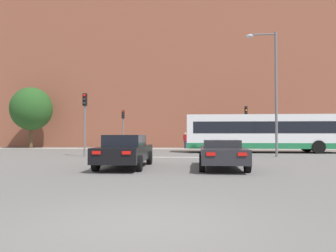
{
  "coord_description": "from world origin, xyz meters",
  "views": [
    {
      "loc": [
        0.87,
        -5.31,
        1.44
      ],
      "look_at": [
        -0.98,
        19.41,
        2.08
      ],
      "focal_mm": 35.0,
      "sensor_mm": 36.0,
      "label": 1
    }
  ],
  "objects_px": {
    "bus_crossing_lead": "(263,132)",
    "traffic_light_far_left": "(123,123)",
    "car_saloon_left": "(125,151)",
    "pedestrian_walking_east": "(185,139)",
    "traffic_light_far_right": "(246,120)",
    "traffic_light_near_left": "(85,114)",
    "street_lamp_junction": "(271,82)",
    "car_roadster_right": "(222,153)",
    "pedestrian_waiting": "(241,138)"
  },
  "relations": [
    {
      "from": "bus_crossing_lead",
      "to": "traffic_light_far_left",
      "type": "height_order",
      "value": "traffic_light_far_left"
    },
    {
      "from": "car_saloon_left",
      "to": "bus_crossing_lead",
      "type": "xyz_separation_m",
      "value": [
        8.55,
        12.39,
        0.86
      ]
    },
    {
      "from": "bus_crossing_lead",
      "to": "pedestrian_walking_east",
      "type": "height_order",
      "value": "bus_crossing_lead"
    },
    {
      "from": "traffic_light_far_right",
      "to": "traffic_light_near_left",
      "type": "height_order",
      "value": "traffic_light_far_right"
    },
    {
      "from": "traffic_light_far_left",
      "to": "street_lamp_junction",
      "type": "xyz_separation_m",
      "value": [
        12.04,
        -10.74,
        2.27
      ]
    },
    {
      "from": "car_roadster_right",
      "to": "traffic_light_far_left",
      "type": "distance_m",
      "value": 20.07
    },
    {
      "from": "traffic_light_far_left",
      "to": "pedestrian_waiting",
      "type": "xyz_separation_m",
      "value": [
        11.61,
        0.03,
        -1.54
      ]
    },
    {
      "from": "car_roadster_right",
      "to": "traffic_light_far_left",
      "type": "xyz_separation_m",
      "value": [
        -8.18,
        18.22,
        1.97
      ]
    },
    {
      "from": "traffic_light_far_left",
      "to": "pedestrian_waiting",
      "type": "bearing_deg",
      "value": 0.14
    },
    {
      "from": "bus_crossing_lead",
      "to": "traffic_light_near_left",
      "type": "distance_m",
      "value": 13.9
    },
    {
      "from": "car_saloon_left",
      "to": "traffic_light_far_left",
      "type": "bearing_deg",
      "value": 102.59
    },
    {
      "from": "bus_crossing_lead",
      "to": "pedestrian_walking_east",
      "type": "bearing_deg",
      "value": -138.72
    },
    {
      "from": "street_lamp_junction",
      "to": "pedestrian_walking_east",
      "type": "distance_m",
      "value": 14.07
    },
    {
      "from": "traffic_light_far_right",
      "to": "bus_crossing_lead",
      "type": "bearing_deg",
      "value": -86.29
    },
    {
      "from": "street_lamp_junction",
      "to": "pedestrian_waiting",
      "type": "relative_size",
      "value": 4.52
    },
    {
      "from": "bus_crossing_lead",
      "to": "street_lamp_junction",
      "type": "xyz_separation_m",
      "value": [
        -0.53,
        -4.94,
        3.27
      ]
    },
    {
      "from": "traffic_light_near_left",
      "to": "street_lamp_junction",
      "type": "relative_size",
      "value": 0.51
    },
    {
      "from": "pedestrian_walking_east",
      "to": "traffic_light_far_right",
      "type": "bearing_deg",
      "value": 25.65
    },
    {
      "from": "traffic_light_far_left",
      "to": "traffic_light_near_left",
      "type": "bearing_deg",
      "value": -90.31
    },
    {
      "from": "pedestrian_walking_east",
      "to": "car_roadster_right",
      "type": "bearing_deg",
      "value": -46.71
    },
    {
      "from": "traffic_light_far_right",
      "to": "street_lamp_junction",
      "type": "xyz_separation_m",
      "value": [
        -0.14,
        -10.93,
        2.04
      ]
    },
    {
      "from": "traffic_light_far_right",
      "to": "pedestrian_waiting",
      "type": "xyz_separation_m",
      "value": [
        -0.57,
        -0.16,
        -1.77
      ]
    },
    {
      "from": "traffic_light_near_left",
      "to": "traffic_light_far_left",
      "type": "distance_m",
      "value": 11.49
    },
    {
      "from": "car_saloon_left",
      "to": "car_roadster_right",
      "type": "distance_m",
      "value": 4.17
    },
    {
      "from": "traffic_light_far_right",
      "to": "pedestrian_walking_east",
      "type": "height_order",
      "value": "traffic_light_far_right"
    },
    {
      "from": "car_roadster_right",
      "to": "traffic_light_near_left",
      "type": "xyz_separation_m",
      "value": [
        -8.24,
        6.73,
        2.14
      ]
    },
    {
      "from": "car_roadster_right",
      "to": "street_lamp_junction",
      "type": "distance_m",
      "value": 9.42
    },
    {
      "from": "car_saloon_left",
      "to": "traffic_light_far_right",
      "type": "height_order",
      "value": "traffic_light_far_right"
    },
    {
      "from": "car_roadster_right",
      "to": "traffic_light_far_right",
      "type": "xyz_separation_m",
      "value": [
        4.0,
        18.41,
        2.2
      ]
    },
    {
      "from": "car_saloon_left",
      "to": "traffic_light_far_left",
      "type": "distance_m",
      "value": 18.72
    },
    {
      "from": "car_roadster_right",
      "to": "pedestrian_waiting",
      "type": "height_order",
      "value": "pedestrian_waiting"
    },
    {
      "from": "street_lamp_junction",
      "to": "pedestrian_walking_east",
      "type": "xyz_separation_m",
      "value": [
        -5.83,
        12.19,
        -3.91
      ]
    },
    {
      "from": "pedestrian_waiting",
      "to": "pedestrian_walking_east",
      "type": "relative_size",
      "value": 1.1
    },
    {
      "from": "traffic_light_far_right",
      "to": "pedestrian_waiting",
      "type": "height_order",
      "value": "traffic_light_far_right"
    },
    {
      "from": "car_roadster_right",
      "to": "traffic_light_near_left",
      "type": "distance_m",
      "value": 10.85
    },
    {
      "from": "car_saloon_left",
      "to": "traffic_light_far_left",
      "type": "height_order",
      "value": "traffic_light_far_left"
    },
    {
      "from": "traffic_light_far_left",
      "to": "car_roadster_right",
      "type": "bearing_deg",
      "value": -65.82
    },
    {
      "from": "car_roadster_right",
      "to": "bus_crossing_lead",
      "type": "bearing_deg",
      "value": 71.7
    },
    {
      "from": "traffic_light_far_right",
      "to": "pedestrian_walking_east",
      "type": "bearing_deg",
      "value": 168.1
    },
    {
      "from": "car_saloon_left",
      "to": "traffic_light_far_right",
      "type": "xyz_separation_m",
      "value": [
        8.16,
        18.38,
        2.1
      ]
    },
    {
      "from": "car_roadster_right",
      "to": "street_lamp_junction",
      "type": "height_order",
      "value": "street_lamp_junction"
    },
    {
      "from": "traffic_light_far_left",
      "to": "traffic_light_far_right",
      "type": "bearing_deg",
      "value": 0.89
    },
    {
      "from": "street_lamp_junction",
      "to": "traffic_light_far_right",
      "type": "bearing_deg",
      "value": 89.26
    },
    {
      "from": "bus_crossing_lead",
      "to": "traffic_light_far_right",
      "type": "xyz_separation_m",
      "value": [
        -0.39,
        5.99,
        1.23
      ]
    },
    {
      "from": "car_roadster_right",
      "to": "traffic_light_far_left",
      "type": "relative_size",
      "value": 1.24
    },
    {
      "from": "traffic_light_near_left",
      "to": "pedestrian_walking_east",
      "type": "xyz_separation_m",
      "value": [
        6.26,
        12.93,
        -1.82
      ]
    },
    {
      "from": "car_roadster_right",
      "to": "traffic_light_far_right",
      "type": "height_order",
      "value": "traffic_light_far_right"
    },
    {
      "from": "bus_crossing_lead",
      "to": "traffic_light_far_right",
      "type": "relative_size",
      "value": 2.88
    },
    {
      "from": "car_saloon_left",
      "to": "car_roadster_right",
      "type": "xyz_separation_m",
      "value": [
        4.17,
        -0.03,
        -0.1
      ]
    },
    {
      "from": "traffic_light_far_right",
      "to": "traffic_light_far_left",
      "type": "relative_size",
      "value": 1.1
    }
  ]
}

